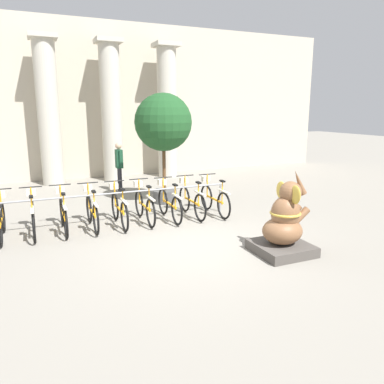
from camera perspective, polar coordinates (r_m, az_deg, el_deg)
The scene contains 18 objects.
ground_plane at distance 7.74m, azimuth -0.08°, elevation -7.82°, with size 60.00×60.00×0.00m, color gray.
building_facade at distance 15.54m, azimuth -13.00°, elevation 13.37°, with size 20.00×0.20×6.00m.
column_left at distance 14.29m, azimuth -21.05°, elevation 11.45°, with size 0.94×0.94×5.16m.
column_middle at distance 14.56m, azimuth -12.19°, elevation 12.00°, with size 0.94×0.94×5.16m.
column_right at distance 15.14m, azimuth -3.82°, elevation 12.25°, with size 0.94×0.94×5.16m.
bike_rack at distance 9.04m, azimuth -11.28°, elevation -0.84°, with size 5.59×0.05×0.77m.
bicycle_0 at distance 8.88m, azimuth -27.07°, elevation -3.79°, with size 0.48×1.69×1.00m.
bicycle_1 at distance 8.83m, azimuth -23.05°, elevation -3.49°, with size 0.48×1.69×1.00m.
bicycle_2 at distance 8.86m, azimuth -19.02°, elevation -3.12°, with size 0.48×1.69×1.00m.
bicycle_3 at distance 8.90m, azimuth -15.01°, elevation -2.78°, with size 0.48×1.69×1.00m.
bicycle_4 at distance 8.98m, azimuth -11.05°, elevation -2.45°, with size 0.48×1.69×1.00m.
bicycle_5 at distance 9.16m, azimuth -7.30°, elevation -2.00°, with size 0.48×1.69×1.00m.
bicycle_6 at distance 9.30m, azimuth -3.52°, elevation -1.70°, with size 0.48×1.69×1.00m.
bicycle_7 at distance 9.57m, azimuth -0.09°, elevation -1.28°, with size 0.48×1.69×1.00m.
bicycle_8 at distance 9.77m, azimuth 3.40°, elevation -1.00°, with size 0.48×1.69×1.00m.
elephant_statue at distance 7.30m, azimuth 13.87°, elevation -4.97°, with size 1.01×1.01×1.62m.
person_pedestrian at distance 12.54m, azimuth -11.04°, elevation 4.42°, with size 0.22×0.47×1.63m.
potted_tree at distance 10.78m, azimuth -4.38°, elevation 10.08°, with size 1.63×1.63×3.14m.
Camera 1 is at (-2.85, -6.67, 2.70)m, focal length 35.00 mm.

